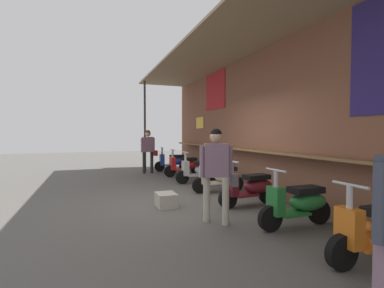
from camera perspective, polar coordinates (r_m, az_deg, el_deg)
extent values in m
plane|color=#56544F|center=(6.37, -0.12, -11.63)|extent=(36.08, 36.08, 0.00)
cube|color=brown|center=(7.15, 15.36, 5.04)|extent=(12.89, 0.25, 3.78)
cube|color=brown|center=(6.98, 13.26, -1.31)|extent=(11.60, 0.36, 0.05)
cube|color=#B22328|center=(9.63, 4.69, 10.63)|extent=(1.46, 0.02, 1.22)
cube|color=navy|center=(5.08, 34.35, 14.92)|extent=(1.07, 0.02, 1.76)
cube|color=gold|center=(10.77, 1.63, 4.30)|extent=(0.70, 0.03, 0.43)
cube|color=#9E8966|center=(6.88, 7.40, 19.99)|extent=(12.37, 2.00, 0.06)
cylinder|color=#332D28|center=(11.43, -9.50, 3.64)|extent=(0.08, 0.08, 3.63)
ellipsoid|color=#233D9E|center=(11.36, -2.85, -3.46)|extent=(0.43, 0.73, 0.30)
cube|color=black|center=(11.33, -3.09, -2.46)|extent=(0.34, 0.57, 0.10)
cube|color=#233D9E|center=(11.30, -4.58, -4.26)|extent=(0.42, 0.53, 0.04)
cube|color=#233D9E|center=(11.22, -6.09, -3.18)|extent=(0.29, 0.18, 0.44)
cylinder|color=#B7B7BC|center=(11.21, -6.09, -2.52)|extent=(0.07, 0.07, 0.70)
cylinder|color=#B7B7BC|center=(11.19, -6.10, -0.73)|extent=(0.46, 0.07, 0.04)
cylinder|color=black|center=(11.24, -6.58, -4.56)|extent=(0.13, 0.41, 0.40)
cylinder|color=black|center=(11.44, -1.62, -4.43)|extent=(0.13, 0.41, 0.40)
ellipsoid|color=red|center=(10.01, -0.38, -4.23)|extent=(0.39, 0.70, 0.30)
cube|color=black|center=(9.97, -0.65, -3.10)|extent=(0.31, 0.55, 0.10)
cube|color=red|center=(9.91, -2.28, -5.17)|extent=(0.38, 0.50, 0.04)
cube|color=red|center=(9.79, -3.95, -3.97)|extent=(0.28, 0.16, 0.44)
cylinder|color=#B7B7BC|center=(9.78, -3.96, -3.21)|extent=(0.07, 0.07, 0.70)
cylinder|color=#B7B7BC|center=(9.75, -3.96, -1.16)|extent=(0.46, 0.04, 0.04)
cylinder|color=black|center=(9.80, -4.51, -5.56)|extent=(0.10, 0.40, 0.40)
cylinder|color=black|center=(10.12, 0.95, -5.30)|extent=(0.10, 0.40, 0.40)
ellipsoid|color=#B2B5BA|center=(8.72, 2.74, -5.19)|extent=(0.38, 0.70, 0.30)
cube|color=black|center=(8.68, 2.44, -3.90)|extent=(0.30, 0.55, 0.10)
cube|color=#B2B5BA|center=(8.62, 0.58, -6.29)|extent=(0.38, 0.50, 0.04)
cube|color=#B2B5BA|center=(8.49, -1.33, -4.92)|extent=(0.28, 0.16, 0.44)
cylinder|color=#B7B7BC|center=(8.47, -1.33, -4.05)|extent=(0.07, 0.07, 0.70)
cylinder|color=#B7B7BC|center=(8.44, -1.33, -1.69)|extent=(0.46, 0.04, 0.04)
cylinder|color=black|center=(8.49, -1.97, -6.76)|extent=(0.10, 0.40, 0.40)
cylinder|color=black|center=(8.85, 4.24, -6.40)|extent=(0.10, 0.40, 0.40)
ellipsoid|color=beige|center=(7.42, 7.14, -6.52)|extent=(0.42, 0.72, 0.30)
cube|color=black|center=(7.38, 6.79, -5.01)|extent=(0.33, 0.57, 0.10)
cube|color=beige|center=(7.31, 4.60, -7.83)|extent=(0.41, 0.52, 0.04)
cube|color=beige|center=(7.18, 2.37, -6.24)|extent=(0.29, 0.18, 0.44)
cylinder|color=#B7B7BC|center=(7.16, 2.37, -5.21)|extent=(0.07, 0.07, 0.70)
cylinder|color=#B7B7BC|center=(7.12, 2.37, -2.42)|extent=(0.46, 0.06, 0.04)
cylinder|color=black|center=(7.19, 1.60, -8.41)|extent=(0.12, 0.41, 0.40)
cylinder|color=black|center=(7.56, 8.88, -7.91)|extent=(0.12, 0.41, 0.40)
ellipsoid|color=maroon|center=(6.21, 13.25, -8.28)|extent=(0.43, 0.72, 0.30)
cube|color=black|center=(6.15, 12.89, -6.50)|extent=(0.34, 0.57, 0.10)
cube|color=maroon|center=(6.04, 10.56, -10.02)|extent=(0.41, 0.53, 0.04)
cube|color=maroon|center=(5.83, 8.13, -8.24)|extent=(0.29, 0.18, 0.44)
cylinder|color=#B7B7BC|center=(5.81, 8.13, -6.98)|extent=(0.07, 0.07, 0.70)
cylinder|color=#B7B7BC|center=(5.76, 8.15, -3.54)|extent=(0.46, 0.07, 0.04)
cylinder|color=black|center=(5.84, 7.27, -10.93)|extent=(0.13, 0.41, 0.40)
cylinder|color=black|center=(6.40, 15.04, -9.81)|extent=(0.13, 0.41, 0.40)
ellipsoid|color=#237533|center=(5.10, 22.42, -10.72)|extent=(0.40, 0.71, 0.30)
cube|color=black|center=(5.02, 22.04, -8.58)|extent=(0.31, 0.56, 0.10)
cube|color=#237533|center=(4.90, 19.38, -13.01)|extent=(0.39, 0.51, 0.04)
cube|color=#237533|center=(4.66, 16.58, -10.98)|extent=(0.28, 0.17, 0.44)
cylinder|color=#B7B7BC|center=(4.63, 16.60, -9.41)|extent=(0.07, 0.07, 0.70)
cylinder|color=#B7B7BC|center=(4.58, 16.65, -5.11)|extent=(0.46, 0.05, 0.04)
cylinder|color=black|center=(4.67, 15.54, -14.36)|extent=(0.11, 0.40, 0.40)
cylinder|color=black|center=(5.32, 24.37, -12.43)|extent=(0.11, 0.40, 0.40)
cube|color=orange|center=(4.02, 32.08, -16.66)|extent=(0.39, 0.50, 0.04)
cube|color=orange|center=(3.73, 29.20, -14.54)|extent=(0.28, 0.16, 0.44)
cylinder|color=#B7B7BC|center=(3.69, 29.24, -12.60)|extent=(0.07, 0.07, 0.70)
cylinder|color=#B7B7BC|center=(3.62, 29.35, -7.24)|extent=(0.46, 0.04, 0.04)
cylinder|color=black|center=(3.74, 28.05, -18.81)|extent=(0.10, 0.40, 0.40)
cylinder|color=#232328|center=(10.83, -9.67, -3.75)|extent=(0.12, 0.12, 0.81)
cylinder|color=#232328|center=(10.93, -8.14, -3.69)|extent=(0.12, 0.12, 0.81)
cube|color=gray|center=(10.83, -8.92, -0.08)|extent=(0.28, 0.44, 0.57)
sphere|color=tan|center=(10.82, -8.94, 2.07)|extent=(0.22, 0.22, 0.22)
sphere|color=#472D19|center=(10.82, -8.94, 2.27)|extent=(0.20, 0.20, 0.20)
cylinder|color=gray|center=(10.74, -10.10, -0.24)|extent=(0.08, 0.08, 0.54)
cylinder|color=gray|center=(10.93, -7.76, -0.18)|extent=(0.08, 0.08, 0.54)
cube|color=maroon|center=(11.00, -7.47, -1.83)|extent=(0.28, 0.15, 0.20)
cylinder|color=#ADA393|center=(4.93, 2.98, -11.05)|extent=(0.12, 0.12, 0.79)
cylinder|color=#ADA393|center=(4.80, 6.80, -11.42)|extent=(0.12, 0.12, 0.79)
cube|color=gray|center=(4.75, 4.89, -3.29)|extent=(0.31, 0.44, 0.56)
sphere|color=tan|center=(4.73, 4.91, 1.51)|extent=(0.21, 0.21, 0.21)
sphere|color=black|center=(4.73, 4.91, 1.96)|extent=(0.20, 0.20, 0.20)
cylinder|color=gray|center=(4.73, 2.03, -3.60)|extent=(0.08, 0.08, 0.53)
cylinder|color=gray|center=(4.79, 7.71, -3.54)|extent=(0.08, 0.08, 0.53)
cube|color=#4C4C51|center=(4.87, 8.46, -7.18)|extent=(0.28, 0.17, 0.20)
cylinder|color=#383D4C|center=(2.23, 33.67, -9.91)|extent=(0.08, 0.08, 0.54)
cube|color=#B2A899|center=(5.96, -5.26, -11.21)|extent=(0.49, 0.39, 0.28)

